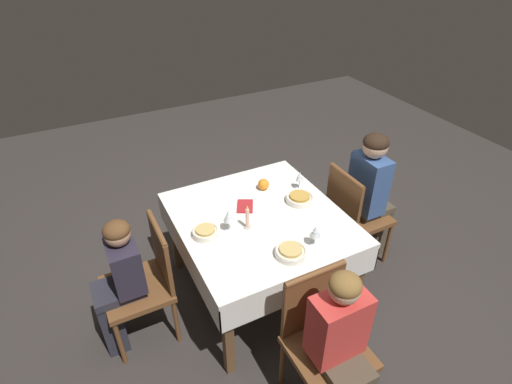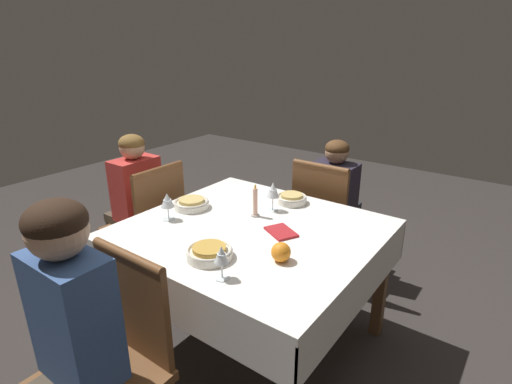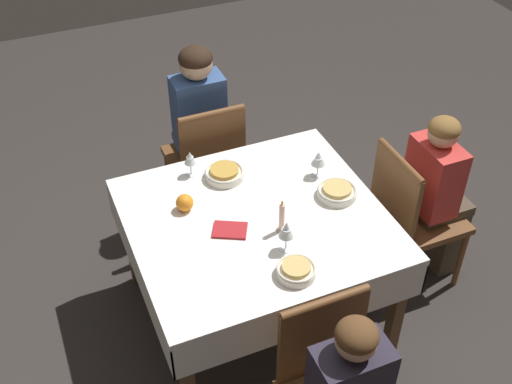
{
  "view_description": "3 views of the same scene",
  "coord_description": "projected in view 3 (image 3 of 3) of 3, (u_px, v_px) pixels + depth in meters",
  "views": [
    {
      "loc": [
        -1.99,
        1.04,
        2.47
      ],
      "look_at": [
        0.08,
        -0.01,
        0.89
      ],
      "focal_mm": 28.0,
      "sensor_mm": 36.0,
      "label": 1
    },
    {
      "loc": [
        1.12,
        -1.48,
        1.62
      ],
      "look_at": [
        -0.04,
        0.09,
        0.89
      ],
      "focal_mm": 28.0,
      "sensor_mm": 36.0,
      "label": 2
    },
    {
      "loc": [
        0.9,
        2.13,
        2.82
      ],
      "look_at": [
        -0.03,
        -0.07,
        0.83
      ],
      "focal_mm": 45.0,
      "sensor_mm": 36.0,
      "label": 3
    }
  ],
  "objects": [
    {
      "name": "candle_centerpiece",
      "position": [
        282.0,
        219.0,
        3.0
      ],
      "size": [
        0.05,
        0.05,
        0.18
      ],
      "color": "beige",
      "rests_on": "dining_table"
    },
    {
      "name": "person_adult_denim",
      "position": [
        197.0,
        121.0,
        3.88
      ],
      "size": [
        0.3,
        0.34,
        1.18
      ],
      "color": "#4C4233",
      "rests_on": "ground_plane"
    },
    {
      "name": "wine_glass_south",
      "position": [
        190.0,
        159.0,
        3.31
      ],
      "size": [
        0.06,
        0.06,
        0.15
      ],
      "color": "white",
      "rests_on": "dining_table"
    },
    {
      "name": "orange_fruit",
      "position": [
        185.0,
        203.0,
        3.14
      ],
      "size": [
        0.09,
        0.09,
        0.09
      ],
      "primitive_type": "sphere",
      "color": "orange",
      "rests_on": "dining_table"
    },
    {
      "name": "bowl_north",
      "position": [
        296.0,
        270.0,
        2.81
      ],
      "size": [
        0.18,
        0.18,
        0.06
      ],
      "color": "silver",
      "rests_on": "dining_table"
    },
    {
      "name": "napkin_red_folded",
      "position": [
        230.0,
        230.0,
        3.04
      ],
      "size": [
        0.2,
        0.18,
        0.01
      ],
      "rotation": [
        0.0,
        0.0,
        -0.48
      ],
      "color": "#AD2328",
      "rests_on": "dining_table"
    },
    {
      "name": "ground_plane",
      "position": [
        256.0,
        314.0,
        3.59
      ],
      "size": [
        8.0,
        8.0,
        0.0
      ],
      "primitive_type": "plane",
      "color": "#332D2B"
    },
    {
      "name": "wine_glass_west",
      "position": [
        318.0,
        159.0,
        3.3
      ],
      "size": [
        0.07,
        0.07,
        0.15
      ],
      "color": "white",
      "rests_on": "dining_table"
    },
    {
      "name": "chair_north",
      "position": [
        333.0,
        384.0,
        2.66
      ],
      "size": [
        0.43,
        0.43,
        0.9
      ],
      "rotation": [
        0.0,
        0.0,
        3.14
      ],
      "color": "brown",
      "rests_on": "ground_plane"
    },
    {
      "name": "person_child_red",
      "position": [
        439.0,
        192.0,
        3.48
      ],
      "size": [
        0.33,
        0.3,
        1.08
      ],
      "rotation": [
        0.0,
        0.0,
        -1.57
      ],
      "color": "#4C4233",
      "rests_on": "ground_plane"
    },
    {
      "name": "chair_west",
      "position": [
        411.0,
        212.0,
        3.49
      ],
      "size": [
        0.43,
        0.43,
        0.9
      ],
      "rotation": [
        0.0,
        0.0,
        -1.57
      ],
      "color": "brown",
      "rests_on": "ground_plane"
    },
    {
      "name": "wine_glass_north",
      "position": [
        286.0,
        230.0,
        2.88
      ],
      "size": [
        0.07,
        0.07,
        0.17
      ],
      "color": "white",
      "rests_on": "dining_table"
    },
    {
      "name": "bowl_south",
      "position": [
        224.0,
        173.0,
        3.34
      ],
      "size": [
        0.21,
        0.21,
        0.06
      ],
      "color": "silver",
      "rests_on": "dining_table"
    },
    {
      "name": "bowl_west",
      "position": [
        337.0,
        192.0,
        3.23
      ],
      "size": [
        0.2,
        0.2,
        0.06
      ],
      "color": "silver",
      "rests_on": "dining_table"
    },
    {
      "name": "dining_table",
      "position": [
        256.0,
        230.0,
        3.17
      ],
      "size": [
        1.23,
        1.14,
        0.73
      ],
      "color": "white",
      "rests_on": "ground_plane"
    },
    {
      "name": "chair_south",
      "position": [
        207.0,
        157.0,
        3.87
      ],
      "size": [
        0.43,
        0.43,
        0.9
      ],
      "color": "brown",
      "rests_on": "ground_plane"
    }
  ]
}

